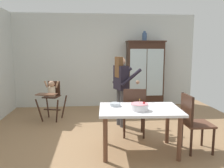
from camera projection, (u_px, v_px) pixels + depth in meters
The scene contains 11 objects.
ground_plane at pixel (114, 139), 4.33m from camera, with size 6.24×6.24×0.00m, color #93704C.
wall_back at pixel (105, 61), 6.71m from camera, with size 5.32×0.06×2.70m, color silver.
china_cabinet at pixel (145, 74), 6.62m from camera, with size 1.09×0.48×1.93m.
ceramic_vase at pixel (144, 37), 6.46m from camera, with size 0.13×0.13×0.27m.
high_chair_with_toddler at pixel (52, 93), 5.41m from camera, with size 0.70×0.78×0.95m.
adult_person at pixel (121, 83), 4.94m from camera, with size 0.62×0.61×1.53m.
dining_table at pixel (140, 115), 3.70m from camera, with size 1.35×0.93×0.74m.
birthday_cake at pixel (139, 107), 3.56m from camera, with size 0.28×0.28×0.19m.
serving_bowl at pixel (115, 105), 3.82m from camera, with size 0.18×0.18×0.06m, color #B2BCC6.
dining_chair_far_side at pixel (134, 109), 4.35m from camera, with size 0.49×0.49×0.96m.
dining_chair_right_end at pixel (192, 119), 3.73m from camera, with size 0.44×0.44×0.96m.
Camera 1 is at (-0.42, -4.10, 1.68)m, focal length 36.48 mm.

